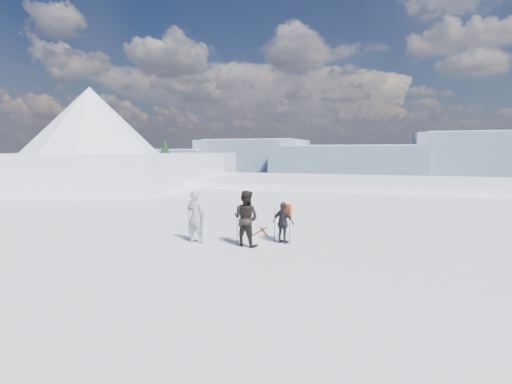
# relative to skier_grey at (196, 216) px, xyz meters

# --- Properties ---
(lake_basin) EXTENTS (820.00, 820.00, 71.62)m
(lake_basin) POSITION_rel_skier_grey_xyz_m (3.69, 27.61, -7.46)
(lake_basin) COLOR white
(lake_basin) RESTS_ON ground
(far_mountain_range) EXTENTS (770.00, 110.00, 53.00)m
(far_mountain_range) POSITION_rel_skier_grey_xyz_m (33.29, 452.39, -8.16)
(far_mountain_range) COLOR slate
(far_mountain_range) RESTS_ON ground
(near_ridge) EXTENTS (31.37, 35.68, 25.62)m
(near_ridge) POSITION_rel_skier_grey_xyz_m (-22.99, 26.94, -4.46)
(near_ridge) COLOR white
(near_ridge) RESTS_ON ground
(skier_grey) EXTENTS (0.74, 0.52, 1.93)m
(skier_grey) POSITION_rel_skier_grey_xyz_m (0.00, 0.00, 0.00)
(skier_grey) COLOR gray
(skier_grey) RESTS_ON ground
(skier_dark) EXTENTS (1.09, 0.93, 1.97)m
(skier_dark) POSITION_rel_skier_grey_xyz_m (1.92, 0.04, 0.02)
(skier_dark) COLOR black
(skier_dark) RESTS_ON ground
(skier_pack) EXTENTS (0.95, 0.63, 1.50)m
(skier_pack) POSITION_rel_skier_grey_xyz_m (3.07, 0.84, -0.21)
(skier_pack) COLOR black
(skier_pack) RESTS_ON ground
(backpack) EXTENTS (0.36, 0.27, 0.48)m
(backpack) POSITION_rel_skier_grey_xyz_m (3.15, 1.08, 0.78)
(backpack) COLOR red
(backpack) RESTS_ON skier_pack
(ski_poles) EXTENTS (3.60, 0.91, 1.37)m
(ski_poles) POSITION_rel_skier_grey_xyz_m (1.66, 0.23, -0.32)
(ski_poles) COLOR black
(ski_poles) RESTS_ON ground
(skis_loose) EXTENTS (0.83, 1.70, 0.03)m
(skis_loose) POSITION_rel_skier_grey_xyz_m (1.72, 2.58, -0.95)
(skis_loose) COLOR black
(skis_loose) RESTS_ON ground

